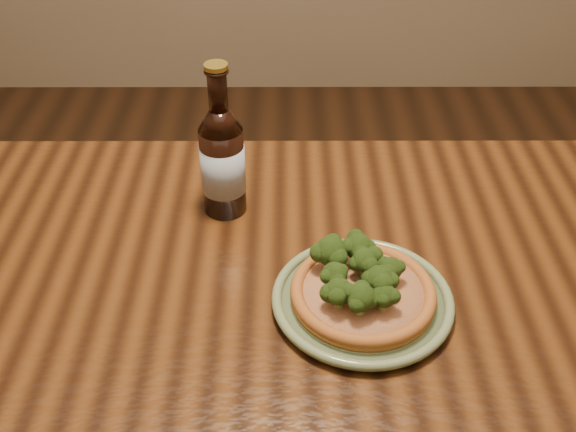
{
  "coord_description": "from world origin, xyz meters",
  "views": [
    {
      "loc": [
        0.07,
        -0.54,
        1.42
      ],
      "look_at": [
        0.08,
        0.23,
        0.82
      ],
      "focal_mm": 42.0,
      "sensor_mm": 36.0,
      "label": 1
    }
  ],
  "objects_px": {
    "table": "(236,359)",
    "plate": "(362,300)",
    "beer_bottle": "(222,160)",
    "pizza": "(362,288)"
  },
  "relations": [
    {
      "from": "table",
      "to": "plate",
      "type": "height_order",
      "value": "plate"
    },
    {
      "from": "beer_bottle",
      "to": "pizza",
      "type": "bearing_deg",
      "value": -49.89
    },
    {
      "from": "table",
      "to": "plate",
      "type": "xyz_separation_m",
      "value": [
        0.18,
        0.02,
        0.1
      ]
    },
    {
      "from": "table",
      "to": "beer_bottle",
      "type": "distance_m",
      "value": 0.3
    },
    {
      "from": "plate",
      "to": "pizza",
      "type": "height_order",
      "value": "pizza"
    },
    {
      "from": "plate",
      "to": "pizza",
      "type": "bearing_deg",
      "value": 140.92
    },
    {
      "from": "table",
      "to": "plate",
      "type": "relative_size",
      "value": 6.41
    },
    {
      "from": "pizza",
      "to": "beer_bottle",
      "type": "relative_size",
      "value": 0.78
    },
    {
      "from": "table",
      "to": "pizza",
      "type": "height_order",
      "value": "pizza"
    },
    {
      "from": "table",
      "to": "plate",
      "type": "distance_m",
      "value": 0.21
    }
  ]
}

